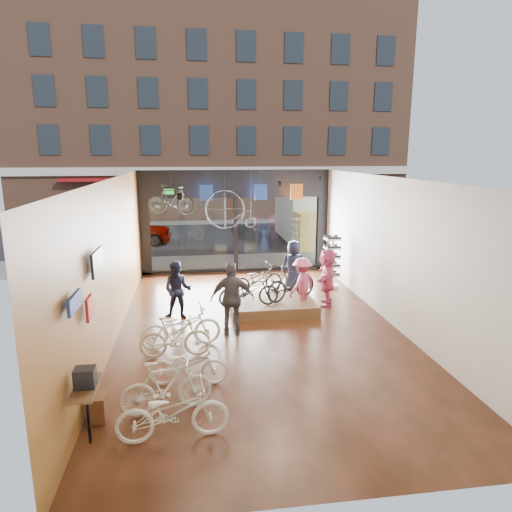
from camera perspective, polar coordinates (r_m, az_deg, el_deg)
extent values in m
cube|color=black|center=(11.78, 0.37, -9.23)|extent=(7.00, 12.00, 0.04)
cube|color=black|center=(10.95, 0.40, 9.77)|extent=(7.00, 12.00, 0.04)
cube|color=brown|center=(11.26, -17.63, -0.63)|extent=(0.04, 12.00, 3.80)
cube|color=beige|center=(12.22, 16.94, 0.43)|extent=(0.04, 12.00, 3.80)
cube|color=beige|center=(5.63, 9.68, -13.59)|extent=(7.00, 0.04, 3.80)
cube|color=#198C26|center=(16.77, -10.85, 7.91)|extent=(0.35, 0.06, 0.18)
cube|color=black|center=(26.23, -4.44, 3.00)|extent=(30.00, 18.00, 0.02)
cube|color=slate|center=(18.59, -2.88, -0.77)|extent=(30.00, 2.40, 0.12)
cube|color=slate|center=(30.17, -4.94, 4.39)|extent=(30.00, 2.00, 0.12)
cube|color=brown|center=(32.46, -5.44, 17.25)|extent=(26.00, 5.00, 14.00)
imported|color=gray|center=(23.32, -15.86, 3.20)|extent=(4.30, 1.73, 1.47)
imported|color=beige|center=(7.57, -10.37, -18.66)|extent=(1.80, 0.75, 0.92)
imported|color=beige|center=(8.26, -11.19, -15.69)|extent=(1.66, 0.77, 0.96)
imported|color=beige|center=(9.10, -8.53, -13.33)|extent=(1.59, 0.68, 0.81)
imported|color=beige|center=(10.25, -10.06, -9.93)|extent=(1.57, 0.46, 0.94)
imported|color=beige|center=(10.73, -9.38, -8.76)|extent=(1.94, 0.97, 0.97)
cube|color=#522D1C|center=(13.13, 1.98, -6.11)|extent=(2.40, 1.80, 0.30)
imported|color=black|center=(12.40, -0.89, -4.38)|extent=(1.73, 0.78, 0.88)
imported|color=black|center=(12.96, 4.45, -3.33)|extent=(1.73, 1.18, 1.02)
imported|color=black|center=(13.56, 0.20, -2.90)|extent=(1.76, 1.14, 0.87)
imported|color=#161C33|center=(12.46, -9.76, -4.26)|extent=(0.86, 0.72, 1.57)
imported|color=#3F3F44|center=(11.22, -2.98, -5.32)|extent=(1.10, 0.52, 1.83)
imported|color=#CC4C72|center=(13.03, 5.76, -3.49)|extent=(1.12, 1.06, 1.52)
imported|color=#161C33|center=(14.64, 4.70, -1.33)|extent=(0.86, 0.60, 1.69)
imported|color=#CC4C72|center=(13.54, 8.87, -2.60)|extent=(0.97, 1.64, 1.69)
imported|color=black|center=(15.10, -10.55, 6.95)|extent=(1.64, 0.91, 0.95)
cube|color=#1E3F99|center=(16.08, -6.21, 7.87)|extent=(0.45, 0.03, 0.55)
cube|color=#1E3F99|center=(16.25, 0.61, 7.99)|extent=(0.45, 0.03, 0.55)
cube|color=#CC5919|center=(16.50, 5.10, 8.01)|extent=(0.45, 0.03, 0.55)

